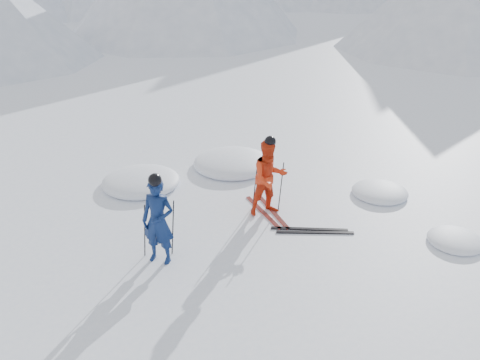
{
  "coord_description": "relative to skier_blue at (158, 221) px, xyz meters",
  "views": [
    {
      "loc": [
        -2.1,
        -9.45,
        5.85
      ],
      "look_at": [
        -1.59,
        0.5,
        1.1
      ],
      "focal_mm": 38.0,
      "sensor_mm": 36.0,
      "label": 1
    }
  ],
  "objects": [
    {
      "name": "pole_red_right",
      "position": [
        2.65,
        2.0,
        -0.3
      ],
      "size": [
        0.12,
        0.09,
        1.21
      ],
      "primitive_type": "cylinder",
      "rotation": [
        -0.05,
        0.08,
        0.0
      ],
      "color": "black",
      "rests_on": "ground"
    },
    {
      "name": "snow_lumps",
      "position": [
        1.49,
        3.69,
        -0.9
      ],
      "size": [
        8.63,
        5.95,
        0.49
      ],
      "color": "white",
      "rests_on": "ground"
    },
    {
      "name": "pole_blue_right",
      "position": [
        0.25,
        0.25,
        -0.3
      ],
      "size": [
        0.12,
        0.07,
        1.2
      ],
      "primitive_type": "cylinder",
      "rotation": [
        -0.04,
        0.08,
        0.0
      ],
      "color": "black",
      "rests_on": "ground"
    },
    {
      "name": "ski_loose_b",
      "position": [
        3.29,
        0.87,
        -0.89
      ],
      "size": [
        1.7,
        0.22,
        0.03
      ],
      "primitive_type": "cube",
      "rotation": [
        0.0,
        0.0,
        1.49
      ],
      "color": "black",
      "rests_on": "ground"
    },
    {
      "name": "ski_worn_right",
      "position": [
        2.47,
        1.85,
        -0.89
      ],
      "size": [
        0.59,
        1.65,
        0.03
      ],
      "primitive_type": "cube",
      "rotation": [
        0.0,
        0.0,
        0.3
      ],
      "color": "black",
      "rests_on": "ground"
    },
    {
      "name": "ski_worn_left",
      "position": [
        2.23,
        1.85,
        -0.89
      ],
      "size": [
        0.7,
        1.62,
        0.03
      ],
      "primitive_type": "cube",
      "rotation": [
        0.0,
        0.0,
        0.37
      ],
      "color": "black",
      "rests_on": "ground"
    },
    {
      "name": "skier_blue",
      "position": [
        0.0,
        0.0,
        0.0
      ],
      "size": [
        0.77,
        0.63,
        1.81
      ],
      "primitive_type": "imported",
      "rotation": [
        0.0,
        0.0,
        -0.34
      ],
      "color": "#0D1F50",
      "rests_on": "ground"
    },
    {
      "name": "pole_red_left",
      "position": [
        2.05,
        2.1,
        -0.3
      ],
      "size": [
        0.12,
        0.1,
        1.21
      ],
      "primitive_type": "cylinder",
      "rotation": [
        0.06,
        0.08,
        0.0
      ],
      "color": "black",
      "rests_on": "ground"
    },
    {
      "name": "ski_loose_a",
      "position": [
        3.19,
        1.02,
        -0.89
      ],
      "size": [
        1.7,
        0.28,
        0.03
      ],
      "primitive_type": "cube",
      "rotation": [
        0.0,
        0.0,
        1.46
      ],
      "color": "black",
      "rests_on": "ground"
    },
    {
      "name": "ground",
      "position": [
        3.25,
        0.86,
        -0.9
      ],
      "size": [
        160.0,
        160.0,
        0.0
      ],
      "primitive_type": "plane",
      "color": "white",
      "rests_on": "ground"
    },
    {
      "name": "skier_red",
      "position": [
        2.35,
        1.85,
        0.0
      ],
      "size": [
        1.06,
        0.94,
        1.81
      ],
      "primitive_type": "imported",
      "rotation": [
        0.0,
        0.0,
        0.34
      ],
      "color": "red",
      "rests_on": "ground"
    },
    {
      "name": "pole_blue_left",
      "position": [
        -0.3,
        0.15,
        -0.3
      ],
      "size": [
        0.12,
        0.08,
        1.2
      ],
      "primitive_type": "cylinder",
      "rotation": [
        0.05,
        0.08,
        0.0
      ],
      "color": "black",
      "rests_on": "ground"
    }
  ]
}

